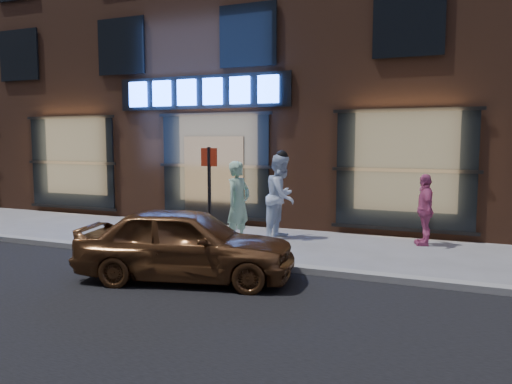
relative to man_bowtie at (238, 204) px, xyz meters
The scene contains 8 objects.
ground 2.59m from the man_bowtie, 137.48° to the right, with size 90.00×90.00×0.00m, color slate.
curb 2.57m from the man_bowtie, 137.48° to the right, with size 60.00×0.25×0.12m, color gray.
storefront_building 7.84m from the man_bowtie, 105.66° to the left, with size 30.20×8.28×10.30m.
man_bowtie is the anchor object (origin of this frame).
man_cap 1.30m from the man_bowtie, 63.46° to the left, with size 0.96×0.75×1.97m, color white.
passerby 4.10m from the man_bowtie, 23.41° to the left, with size 0.92×0.38×1.57m, color #C25084.
gold_sedan 2.84m from the man_bowtie, 83.12° to the right, with size 1.44×3.59×1.22m, color brown.
sign_post 1.43m from the man_bowtie, 89.17° to the right, with size 0.35×0.07×2.18m.
Camera 1 is at (6.30, -8.17, 2.32)m, focal length 35.00 mm.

